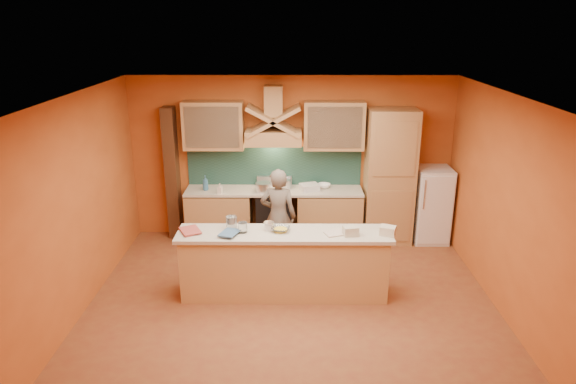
{
  "coord_description": "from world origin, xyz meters",
  "views": [
    {
      "loc": [
        -0.01,
        -6.08,
        3.68
      ],
      "look_at": [
        -0.05,
        0.9,
        1.32
      ],
      "focal_mm": 32.0,
      "sensor_mm": 36.0,
      "label": 1
    }
  ],
  "objects_px": {
    "stove": "(274,215)",
    "kitchen_scale": "(269,227)",
    "mixing_bowl": "(280,229)",
    "person": "(278,216)",
    "fridge": "(431,205)"
  },
  "relations": [
    {
      "from": "kitchen_scale",
      "to": "mixing_bowl",
      "type": "height_order",
      "value": "kitchen_scale"
    },
    {
      "from": "stove",
      "to": "person",
      "type": "relative_size",
      "value": 0.59
    },
    {
      "from": "fridge",
      "to": "kitchen_scale",
      "type": "bearing_deg",
      "value": -146.13
    },
    {
      "from": "stove",
      "to": "kitchen_scale",
      "type": "bearing_deg",
      "value": -90.27
    },
    {
      "from": "stove",
      "to": "person",
      "type": "distance_m",
      "value": 0.93
    },
    {
      "from": "fridge",
      "to": "person",
      "type": "height_order",
      "value": "person"
    },
    {
      "from": "stove",
      "to": "kitchen_scale",
      "type": "height_order",
      "value": "kitchen_scale"
    },
    {
      "from": "stove",
      "to": "mixing_bowl",
      "type": "xyz_separation_m",
      "value": [
        0.15,
        -1.86,
        0.53
      ]
    },
    {
      "from": "person",
      "to": "stove",
      "type": "bearing_deg",
      "value": -77.04
    },
    {
      "from": "person",
      "to": "kitchen_scale",
      "type": "distance_m",
      "value": 0.98
    },
    {
      "from": "mixing_bowl",
      "to": "stove",
      "type": "bearing_deg",
      "value": 94.57
    },
    {
      "from": "stove",
      "to": "kitchen_scale",
      "type": "distance_m",
      "value": 1.9
    },
    {
      "from": "person",
      "to": "mixing_bowl",
      "type": "distance_m",
      "value": 1.02
    },
    {
      "from": "stove",
      "to": "kitchen_scale",
      "type": "xyz_separation_m",
      "value": [
        -0.01,
        -1.82,
        0.54
      ]
    },
    {
      "from": "stove",
      "to": "mixing_bowl",
      "type": "height_order",
      "value": "mixing_bowl"
    }
  ]
}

